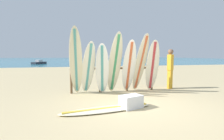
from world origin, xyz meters
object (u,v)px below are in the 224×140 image
Objects in this scene: small_boat_offshore at (39,62)px; surfboard_leaning_right at (140,63)px; surfboard_leaning_far_right at (152,66)px; surfboard_leaning_far_left at (76,62)px; surfboard_leaning_center at (115,63)px; surfboard_leaning_left at (88,68)px; beachgoer_standing at (170,67)px; surfboard_leaning_center_right at (129,67)px; surfboard_lying_on_sand at (107,109)px; surfboard_leaning_center_left at (102,69)px; surfboard_rack at (114,74)px; cooler_box at (131,102)px.

surfboard_leaning_right is at bearing -72.49° from small_boat_offshore.
surfboard_leaning_far_right is (0.50, -0.05, -0.12)m from surfboard_leaning_right.
surfboard_leaning_far_left is at bearing -178.70° from surfboard_leaning_far_right.
surfboard_leaning_center is 25.72m from small_boat_offshore.
small_boat_offshore is at bearing 101.93° from surfboard_leaning_far_left.
surfboard_leaning_left is at bearing 18.19° from surfboard_leaning_far_left.
surfboard_leaning_left reaches higher than beachgoer_standing.
surfboard_leaning_far_right is at bearing -5.25° from surfboard_leaning_right.
surfboard_leaning_left is 0.85× the size of surfboard_leaning_center.
surfboard_leaning_left is at bearing -76.97° from small_boat_offshore.
beachgoer_standing is at bearing 6.01° from surfboard_leaning_far_left.
surfboard_leaning_center_right is 2.10m from beachgoer_standing.
surfboard_leaning_center is at bearing -2.98° from surfboard_leaning_left.
surfboard_leaning_center_right is 0.78× the size of surfboard_lying_on_sand.
surfboard_leaning_left is 0.62× the size of small_boat_offshore.
small_boat_offshore is at bearing 105.23° from surfboard_leaning_center.
surfboard_leaning_center_right reaches higher than beachgoer_standing.
surfboard_leaning_center_left is at bearing 83.68° from surfboard_lying_on_sand.
surfboard_rack reaches higher than cooler_box.
beachgoer_standing is at bearing 4.40° from surfboard_leaning_left.
surfboard_lying_on_sand is at bearing -69.07° from surfboard_leaning_far_left.
surfboard_leaning_center reaches higher than surfboard_leaning_far_right.
beachgoer_standing is at bearing 19.19° from surfboard_leaning_far_right.
surfboard_rack is 1.32× the size of surfboard_lying_on_sand.
surfboard_lying_on_sand is (-1.29, -1.98, -1.00)m from surfboard_leaning_center_right.
surfboard_leaning_left is 0.76× the size of surfboard_lying_on_sand.
beachgoer_standing reaches higher than surfboard_rack.
beachgoer_standing is (3.35, 2.39, 0.93)m from surfboard_lying_on_sand.
surfboard_leaning_far_right is (1.54, -0.34, 0.34)m from surfboard_rack.
surfboard_leaning_center_left is at bearing -0.77° from surfboard_leaning_far_left.
surfboard_leaning_center is 1.58m from surfboard_leaning_far_right.
surfboard_leaning_center is 1.07m from surfboard_leaning_right.
surfboard_rack is 1.41× the size of surfboard_leaning_far_left.
surfboard_leaning_far_right is at bearing -1.83° from surfboard_leaning_left.
surfboard_leaning_left reaches higher than surfboard_lying_on_sand.
surfboard_leaning_center_right is at bearing 2.13° from surfboard_leaning_center_left.
surfboard_leaning_center_right is at bearing 56.90° from surfboard_lying_on_sand.
surfboard_rack is at bearing 13.89° from surfboard_leaning_left.
surfboard_rack is 1.99× the size of beachgoer_standing.
cooler_box is at bearing -75.95° from small_boat_offshore.
surfboard_leaning_center_left is at bearing -18.22° from surfboard_leaning_left.
surfboard_leaning_right is at bearing -15.99° from surfboard_rack.
surfboard_leaning_far_right is at bearing -71.47° from small_boat_offshore.
surfboard_leaning_right is 2.50m from cooler_box.
surfboard_leaning_left is 1.04m from surfboard_leaning_center.
surfboard_leaning_center_left is 3.17m from beachgoer_standing.
surfboard_leaning_left is (-1.06, -0.26, 0.29)m from surfboard_rack.
surfboard_leaning_center_right is 0.64× the size of small_boat_offshore.
surfboard_leaning_center_right is 0.54m from surfboard_leaning_right.
surfboard_leaning_center_left is 0.83× the size of surfboard_leaning_right.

